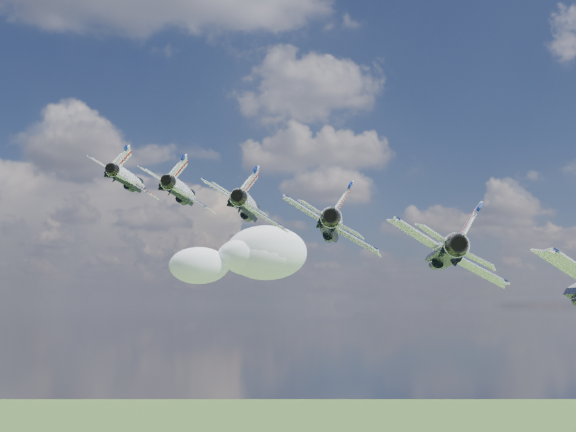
{
  "coord_description": "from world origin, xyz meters",
  "views": [
    {
      "loc": [
        15.62,
        -62.1,
        144.32
      ],
      "look_at": [
        22.44,
        3.07,
        153.53
      ],
      "focal_mm": 40.0,
      "sensor_mm": 36.0,
      "label": 1
    }
  ],
  "objects_px": {
    "jet_0": "(130,179)",
    "jet_3": "(333,226)",
    "jet_2": "(249,207)",
    "jet_4": "(444,252)",
    "jet_1": "(183,192)"
  },
  "relations": [
    {
      "from": "jet_0",
      "to": "jet_3",
      "type": "relative_size",
      "value": 1.0
    },
    {
      "from": "jet_2",
      "to": "jet_4",
      "type": "bearing_deg",
      "value": -38.0
    },
    {
      "from": "jet_0",
      "to": "jet_4",
      "type": "xyz_separation_m",
      "value": [
        31.09,
        -36.36,
        -12.74
      ]
    },
    {
      "from": "jet_3",
      "to": "jet_4",
      "type": "bearing_deg",
      "value": -38.0
    },
    {
      "from": "jet_1",
      "to": "jet_2",
      "type": "bearing_deg",
      "value": -38.0
    },
    {
      "from": "jet_0",
      "to": "jet_3",
      "type": "xyz_separation_m",
      "value": [
        23.32,
        -27.27,
        -9.56
      ]
    },
    {
      "from": "jet_4",
      "to": "jet_0",
      "type": "bearing_deg",
      "value": 142.0
    },
    {
      "from": "jet_1",
      "to": "jet_4",
      "type": "relative_size",
      "value": 1.0
    },
    {
      "from": "jet_0",
      "to": "jet_2",
      "type": "distance_m",
      "value": 24.76
    },
    {
      "from": "jet_3",
      "to": "jet_4",
      "type": "height_order",
      "value": "jet_3"
    },
    {
      "from": "jet_0",
      "to": "jet_2",
      "type": "bearing_deg",
      "value": -38.0
    },
    {
      "from": "jet_0",
      "to": "jet_2",
      "type": "relative_size",
      "value": 1.0
    },
    {
      "from": "jet_2",
      "to": "jet_3",
      "type": "relative_size",
      "value": 1.0
    },
    {
      "from": "jet_3",
      "to": "jet_2",
      "type": "bearing_deg",
      "value": 142.0
    },
    {
      "from": "jet_2",
      "to": "jet_4",
      "type": "xyz_separation_m",
      "value": [
        15.55,
        -18.18,
        -6.37
      ]
    }
  ]
}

